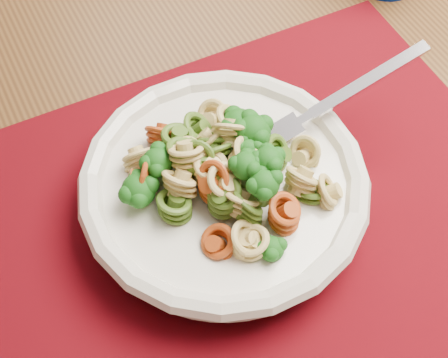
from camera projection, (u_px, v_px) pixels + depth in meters
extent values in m
cube|color=#502A1A|center=(345.00, 171.00, 1.48)|extent=(4.00, 4.00, 0.01)
cube|color=#563718|center=(156.00, 115.00, 0.62)|extent=(1.46, 1.07, 0.04)
cube|color=#563718|center=(373.00, 4.00, 1.27)|extent=(0.08, 0.08, 0.72)
cube|color=#550308|center=(253.00, 214.00, 0.53)|extent=(0.52, 0.44, 0.00)
cylinder|color=silver|center=(224.00, 202.00, 0.53)|extent=(0.10, 0.10, 0.01)
cylinder|color=silver|center=(224.00, 191.00, 0.51)|extent=(0.22, 0.22, 0.03)
torus|color=silver|center=(224.00, 182.00, 0.50)|extent=(0.24, 0.24, 0.02)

